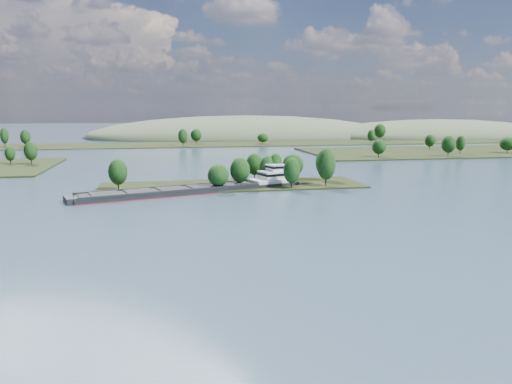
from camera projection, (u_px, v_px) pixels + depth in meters
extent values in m
plane|color=#3A5265|center=(265.00, 220.00, 133.13)|extent=(1800.00, 1800.00, 0.00)
cube|color=black|center=(232.00, 186.00, 191.18)|extent=(100.00, 30.00, 1.20)
cylinder|color=black|center=(292.00, 183.00, 182.33)|extent=(0.50, 0.50, 3.66)
ellipsoid|color=black|center=(292.00, 171.00, 181.55)|extent=(6.17, 6.17, 9.40)
cylinder|color=black|center=(255.00, 175.00, 204.94)|extent=(0.50, 0.50, 3.50)
ellipsoid|color=black|center=(255.00, 164.00, 204.20)|extent=(7.05, 7.05, 9.00)
cylinder|color=black|center=(240.00, 182.00, 184.91)|extent=(0.50, 0.50, 3.58)
ellipsoid|color=black|center=(240.00, 170.00, 184.15)|extent=(7.51, 7.51, 9.21)
cylinder|color=black|center=(268.00, 178.00, 196.28)|extent=(0.50, 0.50, 3.47)
ellipsoid|color=black|center=(268.00, 167.00, 195.55)|extent=(6.79, 6.79, 8.92)
cylinder|color=black|center=(218.00, 186.00, 177.85)|extent=(0.50, 0.50, 3.02)
ellipsoid|color=black|center=(218.00, 175.00, 177.21)|extent=(7.64, 7.64, 7.76)
cylinder|color=black|center=(118.00, 185.00, 178.38)|extent=(0.50, 0.50, 3.64)
ellipsoid|color=black|center=(118.00, 172.00, 177.61)|extent=(6.79, 6.79, 9.37)
cylinder|color=black|center=(276.00, 178.00, 196.22)|extent=(0.50, 0.50, 3.76)
ellipsoid|color=black|center=(276.00, 166.00, 195.42)|extent=(5.58, 5.58, 9.68)
cylinder|color=black|center=(324.00, 175.00, 202.18)|extent=(0.50, 0.50, 4.05)
ellipsoid|color=black|center=(325.00, 163.00, 201.32)|extent=(7.30, 7.30, 10.41)
cylinder|color=black|center=(326.00, 180.00, 187.58)|extent=(0.50, 0.50, 4.67)
ellipsoid|color=black|center=(326.00, 164.00, 186.59)|extent=(7.11, 7.11, 12.01)
cylinder|color=black|center=(293.00, 176.00, 202.77)|extent=(0.50, 0.50, 3.47)
ellipsoid|color=black|center=(293.00, 165.00, 202.04)|extent=(8.59, 8.59, 8.91)
cylinder|color=black|center=(31.00, 160.00, 258.65)|extent=(0.50, 0.50, 3.84)
ellipsoid|color=black|center=(31.00, 151.00, 257.84)|extent=(6.73, 6.73, 9.88)
cylinder|color=black|center=(11.00, 161.00, 260.03)|extent=(0.50, 0.50, 2.97)
ellipsoid|color=black|center=(10.00, 154.00, 259.40)|extent=(5.14, 5.14, 7.64)
cylinder|color=black|center=(379.00, 154.00, 295.63)|extent=(0.50, 0.50, 3.47)
ellipsoid|color=black|center=(379.00, 147.00, 294.89)|extent=(8.13, 8.13, 8.93)
cylinder|color=black|center=(507.00, 150.00, 322.70)|extent=(0.50, 0.50, 3.34)
ellipsoid|color=black|center=(508.00, 144.00, 321.99)|extent=(10.01, 10.01, 8.58)
cylinder|color=black|center=(448.00, 153.00, 301.24)|extent=(0.50, 0.50, 4.06)
ellipsoid|color=black|center=(449.00, 144.00, 300.38)|extent=(8.40, 8.40, 10.43)
cylinder|color=black|center=(460.00, 151.00, 317.09)|extent=(0.50, 0.50, 3.78)
ellipsoid|color=black|center=(461.00, 143.00, 316.29)|extent=(5.80, 5.80, 9.72)
cylinder|color=black|center=(430.00, 147.00, 352.75)|extent=(0.50, 0.50, 3.40)
ellipsoid|color=black|center=(430.00, 141.00, 352.03)|extent=(7.34, 7.34, 8.74)
cube|color=black|center=(193.00, 145.00, 404.04)|extent=(900.00, 60.00, 1.20)
cylinder|color=black|center=(5.00, 144.00, 374.23)|extent=(0.50, 0.50, 4.75)
ellipsoid|color=black|center=(4.00, 136.00, 373.23)|extent=(5.84, 5.84, 12.22)
cylinder|color=black|center=(371.00, 141.00, 412.21)|extent=(0.50, 0.50, 3.76)
ellipsoid|color=black|center=(371.00, 135.00, 411.42)|extent=(6.19, 6.19, 9.66)
cylinder|color=black|center=(196.00, 141.00, 409.59)|extent=(0.50, 0.50, 3.97)
ellipsoid|color=black|center=(196.00, 135.00, 408.75)|extent=(8.98, 8.98, 10.20)
cylinder|color=black|center=(380.00, 138.00, 450.42)|extent=(0.50, 0.50, 4.87)
ellipsoid|color=black|center=(380.00, 131.00, 449.39)|extent=(10.53, 10.53, 12.51)
cylinder|color=black|center=(26.00, 144.00, 374.47)|extent=(0.50, 0.50, 4.24)
ellipsoid|color=black|center=(25.00, 137.00, 373.57)|extent=(7.28, 7.28, 10.90)
cylinder|color=black|center=(263.00, 142.00, 405.24)|extent=(0.50, 0.50, 2.87)
ellipsoid|color=black|center=(263.00, 138.00, 404.63)|extent=(8.78, 8.78, 7.37)
cylinder|color=black|center=(183.00, 143.00, 382.88)|extent=(0.50, 0.50, 4.35)
ellipsoid|color=black|center=(183.00, 136.00, 381.95)|extent=(7.32, 7.32, 11.20)
ellipsoid|color=#49573C|center=(438.00, 137.00, 521.14)|extent=(260.00, 140.00, 36.00)
ellipsoid|color=#49573C|center=(245.00, 137.00, 512.19)|extent=(320.00, 160.00, 44.00)
cube|color=black|center=(194.00, 191.00, 176.21)|extent=(81.31, 33.44, 2.25)
cube|color=maroon|center=(194.00, 193.00, 176.29)|extent=(81.57, 33.69, 0.26)
cube|color=black|center=(167.00, 187.00, 176.57)|extent=(60.84, 18.71, 0.82)
cube|color=black|center=(176.00, 191.00, 167.83)|extent=(60.84, 18.71, 0.82)
cube|color=black|center=(171.00, 189.00, 172.23)|extent=(61.43, 26.55, 0.31)
cube|color=black|center=(105.00, 194.00, 161.79)|extent=(11.24, 10.69, 0.36)
cube|color=black|center=(139.00, 191.00, 166.98)|extent=(11.24, 10.69, 0.36)
cube|color=black|center=(171.00, 189.00, 172.17)|extent=(11.24, 10.69, 0.36)
cube|color=black|center=(202.00, 186.00, 177.37)|extent=(11.24, 10.69, 0.36)
cube|color=black|center=(230.00, 184.00, 182.56)|extent=(11.24, 10.69, 0.36)
cube|color=black|center=(70.00, 200.00, 157.03)|extent=(5.60, 9.70, 2.05)
cylinder|color=black|center=(73.00, 195.00, 157.27)|extent=(0.31, 0.31, 2.25)
cube|color=silver|center=(272.00, 180.00, 190.55)|extent=(18.51, 14.13, 1.23)
cube|color=silver|center=(274.00, 175.00, 190.69)|extent=(12.16, 10.79, 3.07)
cube|color=black|center=(274.00, 174.00, 190.62)|extent=(12.41, 11.05, 0.92)
cube|color=silver|center=(276.00, 168.00, 190.71)|extent=(7.65, 7.65, 2.25)
cube|color=black|center=(276.00, 167.00, 190.65)|extent=(7.90, 7.90, 0.82)
cube|color=silver|center=(276.00, 165.00, 190.51)|extent=(8.16, 8.16, 0.20)
cylinder|color=silver|center=(282.00, 161.00, 191.48)|extent=(0.25, 0.25, 2.66)
cylinder|color=black|center=(263.00, 164.00, 191.26)|extent=(0.64, 0.64, 1.23)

